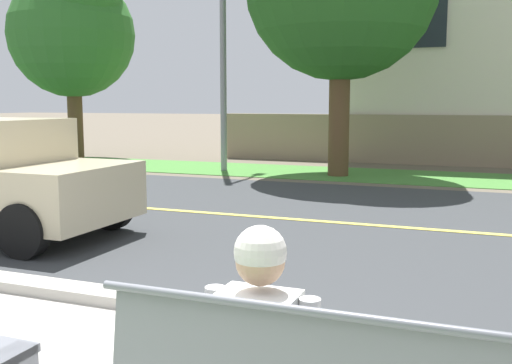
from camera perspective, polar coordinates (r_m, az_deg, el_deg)
name	(u,v)px	position (r m, az deg, el deg)	size (l,w,h in m)	color
ground_plane	(366,207)	(10.21, 10.51, -2.37)	(140.00, 140.00, 0.00)	#665B4C
curb_edge	(232,314)	(4.93, -2.30, -12.56)	(44.00, 0.30, 0.11)	#ADA89E
street_asphalt	(346,223)	(8.77, 8.65, -3.96)	(52.00, 8.00, 0.01)	#383A3D
road_centre_line	(346,223)	(8.77, 8.66, -3.93)	(48.00, 0.14, 0.01)	#E0CC4C
far_verge_grass	(401,176)	(14.48, 13.79, 0.52)	(48.00, 2.80, 0.02)	#478438
seated_person_white	(268,349)	(2.73, 1.13, -15.74)	(0.52, 0.68, 1.25)	#333D56
streetlamp	(226,7)	(15.58, -2.89, 16.41)	(0.24, 2.10, 7.23)	gray
shade_tree_far_left	(73,25)	(19.37, -17.13, 14.19)	(3.79, 3.79, 6.26)	brown
garden_wall	(442,140)	(17.38, 17.45, 3.84)	(13.00, 0.36, 1.40)	gray
house_across_street	(504,33)	(20.62, 22.74, 13.04)	(9.88, 6.91, 7.69)	beige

